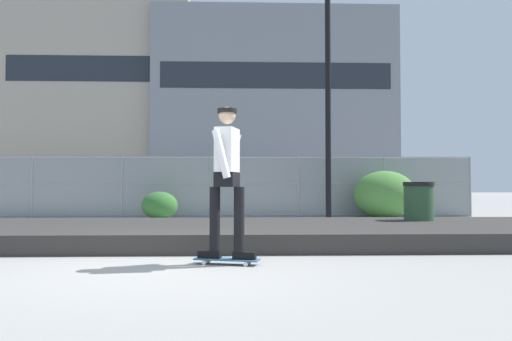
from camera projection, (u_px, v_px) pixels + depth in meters
name	position (u px, v px, depth m)	size (l,w,h in m)	color
ground_plane	(162.00, 270.00, 5.53)	(120.00, 120.00, 0.00)	gray
gravel_berm	(189.00, 233.00, 8.43)	(17.27, 3.62, 0.29)	#33302D
skateboard	(227.00, 260.00, 5.92)	(0.82, 0.40, 0.07)	#2D608C
skater	(227.00, 171.00, 5.95)	(0.72, 0.62, 1.85)	black
chain_fence	(211.00, 186.00, 14.81)	(16.13, 0.06, 1.85)	gray
street_lamp	(328.00, 57.00, 13.87)	(0.44, 0.44, 7.54)	black
parked_car_near	(107.00, 189.00, 18.20)	(4.51, 2.18, 1.66)	#474C54
library_building	(108.00, 102.00, 51.90)	(18.04, 10.52, 19.67)	#9E9384
office_block	(272.00, 108.00, 51.64)	(23.87, 10.98, 18.42)	slate
shrub_left	(160.00, 205.00, 13.82)	(1.02, 0.83, 0.79)	#336B2D
shrub_center	(385.00, 195.00, 14.13)	(1.80, 1.47, 1.39)	#477F38
trash_bin	(419.00, 208.00, 9.44)	(0.59, 0.59, 1.03)	#2D5133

